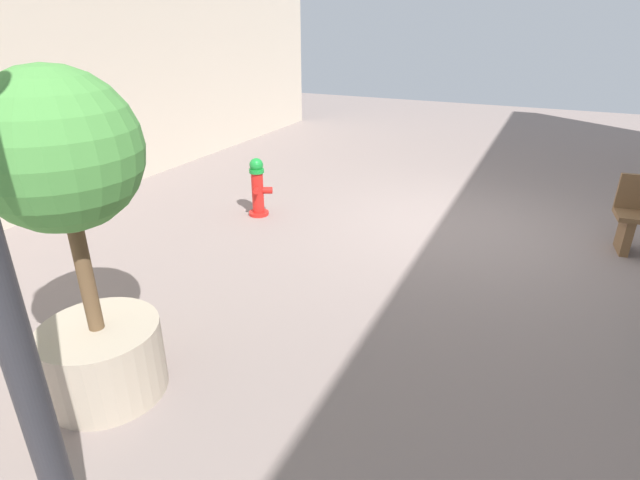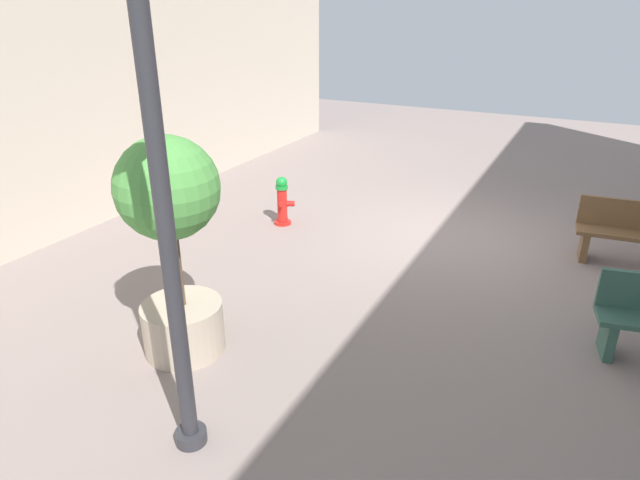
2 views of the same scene
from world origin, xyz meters
name	(u,v)px [view 2 (image 2 of 2)]	position (x,y,z in m)	size (l,w,h in m)	color
ground_plane	(453,238)	(0.00, 0.00, 0.00)	(23.40, 23.40, 0.00)	gray
fire_hydrant	(282,201)	(2.84, 0.75, 0.43)	(0.36, 0.39, 0.87)	red
bench_near	(634,233)	(-2.58, -0.24, 0.49)	(1.61, 0.60, 0.95)	brown
planter_tree	(172,230)	(1.88, 4.53, 1.46)	(1.06, 1.06, 2.44)	tan
street_lamp	(159,172)	(0.90, 5.63, 2.50)	(0.36, 0.36, 4.04)	#2D2D33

